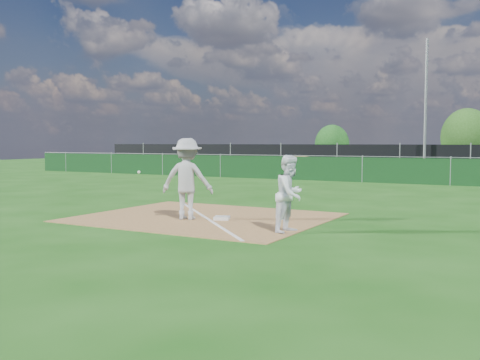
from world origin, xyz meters
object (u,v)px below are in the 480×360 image
object	(u,v)px
first_base	(222,218)
tree_left	(332,144)
tree_mid	(467,137)
runner	(290,194)
car_mid	(387,160)
car_right	(466,162)
car_left	(348,158)
play_at_first	(187,179)
light_pole	(426,107)

from	to	relation	value
first_base	tree_left	bearing A→B (deg)	104.85
first_base	tree_mid	bearing A→B (deg)	86.84
runner	car_mid	bearing A→B (deg)	16.18
car_right	tree_left	bearing A→B (deg)	84.75
car_left	play_at_first	bearing A→B (deg)	-176.24
car_mid	car_right	size ratio (longest dim) A/B	0.89
car_left	car_right	bearing A→B (deg)	-90.87
play_at_first	car_right	distance (m)	27.17
first_base	tree_left	size ratio (longest dim) A/B	0.11
tree_mid	car_right	bearing A→B (deg)	-83.77
car_mid	runner	bearing A→B (deg)	172.25
car_mid	tree_mid	distance (m)	8.66
tree_left	tree_mid	world-z (taller)	tree_mid
play_at_first	tree_left	xyz separation A→B (m)	(-7.87, 32.98, 0.75)
car_mid	car_right	bearing A→B (deg)	-108.05
car_mid	tree_left	xyz separation A→B (m)	(-6.13, 5.98, 1.09)
first_base	car_left	xyz separation A→B (m)	(-5.11, 25.94, 0.72)
car_left	car_right	distance (m)	7.82
first_base	car_mid	bearing A→B (deg)	95.39
car_left	tree_mid	xyz separation A→B (m)	(6.99, 7.97, 1.58)
tree_mid	tree_left	bearing A→B (deg)	-173.00
tree_mid	car_left	bearing A→B (deg)	-131.24
light_pole	runner	world-z (taller)	light_pole
tree_left	light_pole	bearing A→B (deg)	-48.46
car_left	first_base	bearing A→B (deg)	-174.45
runner	tree_mid	world-z (taller)	tree_mid
tree_left	tree_mid	size ratio (longest dim) A/B	0.75
car_right	play_at_first	bearing A→B (deg)	-164.49
play_at_first	car_mid	size ratio (longest dim) A/B	0.56
car_mid	tree_mid	bearing A→B (deg)	-48.56
tree_mid	runner	bearing A→B (deg)	-89.48
first_base	tree_mid	world-z (taller)	tree_mid
first_base	tree_mid	size ratio (longest dim) A/B	0.08
light_pole	runner	xyz separation A→B (m)	(1.31, -22.69, -3.17)
first_base	runner	distance (m)	2.46
play_at_first	car_left	xyz separation A→B (m)	(-4.34, 26.30, -0.24)
runner	car_mid	xyz separation A→B (m)	(-4.70, 27.46, -0.14)
runner	tree_mid	bearing A→B (deg)	6.98
first_base	car_right	xyz separation A→B (m)	(2.67, 26.59, 0.62)
light_pole	tree_left	bearing A→B (deg)	131.54
play_at_first	car_right	bearing A→B (deg)	82.70
light_pole	first_base	world-z (taller)	light_pole
car_mid	tree_mid	xyz separation A→B (m)	(4.39, 7.27, 1.68)
car_left	tree_mid	world-z (taller)	tree_mid
tree_left	car_left	bearing A→B (deg)	-62.12
car_left	tree_mid	size ratio (longest dim) A/B	0.99
runner	car_mid	size ratio (longest dim) A/B	0.40
first_base	car_right	bearing A→B (deg)	84.26
car_mid	play_at_first	bearing A→B (deg)	166.22
tree_mid	first_base	bearing A→B (deg)	-93.16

